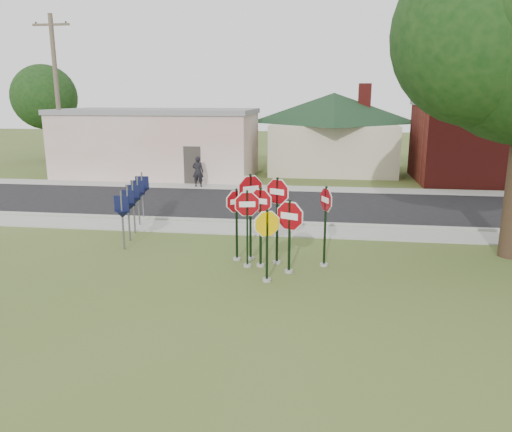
# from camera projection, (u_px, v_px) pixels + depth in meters

# --- Properties ---
(ground) EXTENTS (120.00, 120.00, 0.00)m
(ground) POSITION_uv_depth(u_px,v_px,m) (263.00, 284.00, 13.61)
(ground) COLOR #3E541F
(ground) RESTS_ON ground
(sidewalk_near) EXTENTS (60.00, 1.60, 0.06)m
(sidewalk_near) POSITION_uv_depth(u_px,v_px,m) (281.00, 230.00, 18.90)
(sidewalk_near) COLOR gray
(sidewalk_near) RESTS_ON ground
(road) EXTENTS (60.00, 7.00, 0.04)m
(road) POSITION_uv_depth(u_px,v_px,m) (290.00, 206.00, 23.23)
(road) COLOR black
(road) RESTS_ON ground
(sidewalk_far) EXTENTS (60.00, 1.60, 0.06)m
(sidewalk_far) POSITION_uv_depth(u_px,v_px,m) (296.00, 189.00, 27.37)
(sidewalk_far) COLOR gray
(sidewalk_far) RESTS_ON ground
(curb) EXTENTS (60.00, 0.20, 0.14)m
(curb) POSITION_uv_depth(u_px,v_px,m) (284.00, 223.00, 19.85)
(curb) COLOR gray
(curb) RESTS_ON ground
(stop_sign_center) EXTENTS (0.92, 0.39, 2.51)m
(stop_sign_center) POSITION_uv_depth(u_px,v_px,m) (261.00, 217.00, 14.66)
(stop_sign_center) COLOR gray
(stop_sign_center) RESTS_ON ground
(stop_sign_yellow) EXTENTS (0.92, 0.41, 2.14)m
(stop_sign_yellow) POSITION_uv_depth(u_px,v_px,m) (267.00, 237.00, 13.52)
(stop_sign_yellow) COLOR gray
(stop_sign_yellow) RESTS_ON ground
(stop_sign_left) EXTENTS (1.00, 0.24, 2.44)m
(stop_sign_left) POSITION_uv_depth(u_px,v_px,m) (247.00, 219.00, 14.64)
(stop_sign_left) COLOR gray
(stop_sign_left) RESTS_ON ground
(stop_sign_right) EXTENTS (1.08, 0.49, 2.28)m
(stop_sign_right) POSITION_uv_depth(u_px,v_px,m) (290.00, 226.00, 14.17)
(stop_sign_right) COLOR gray
(stop_sign_right) RESTS_ON ground
(stop_sign_back_right) EXTENTS (0.96, 0.51, 2.77)m
(stop_sign_back_right) POSITION_uv_depth(u_px,v_px,m) (277.00, 208.00, 14.88)
(stop_sign_back_right) COLOR gray
(stop_sign_back_right) RESTS_ON ground
(stop_sign_back_left) EXTENTS (0.93, 0.73, 2.83)m
(stop_sign_back_left) POSITION_uv_depth(u_px,v_px,m) (250.00, 203.00, 15.25)
(stop_sign_back_left) COLOR gray
(stop_sign_back_left) RESTS_ON ground
(stop_sign_far_right) EXTENTS (0.45, 0.89, 2.53)m
(stop_sign_far_right) POSITION_uv_depth(u_px,v_px,m) (325.00, 216.00, 14.70)
(stop_sign_far_right) COLOR gray
(stop_sign_far_right) RESTS_ON ground
(stop_sign_far_left) EXTENTS (0.76, 0.62, 2.36)m
(stop_sign_far_left) POSITION_uv_depth(u_px,v_px,m) (237.00, 216.00, 15.27)
(stop_sign_far_left) COLOR gray
(stop_sign_far_left) RESTS_ON ground
(route_sign_row) EXTENTS (1.43, 4.63, 2.00)m
(route_sign_row) POSITION_uv_depth(u_px,v_px,m) (133.00, 201.00, 18.39)
(route_sign_row) COLOR #59595E
(route_sign_row) RESTS_ON ground
(building_stucco) EXTENTS (12.20, 6.20, 4.20)m
(building_stucco) POSITION_uv_depth(u_px,v_px,m) (158.00, 142.00, 31.65)
(building_stucco) COLOR silver
(building_stucco) RESTS_ON ground
(building_house) EXTENTS (11.60, 11.60, 6.20)m
(building_house) POSITION_uv_depth(u_px,v_px,m) (333.00, 116.00, 33.66)
(building_house) COLOR #BCB296
(building_house) RESTS_ON ground
(building_brick) EXTENTS (10.20, 6.20, 4.75)m
(building_brick) POSITION_uv_depth(u_px,v_px,m) (505.00, 141.00, 29.23)
(building_brick) COLOR maroon
(building_brick) RESTS_ON ground
(utility_pole_near) EXTENTS (2.20, 0.26, 9.50)m
(utility_pole_near) POSITION_uv_depth(u_px,v_px,m) (57.00, 96.00, 28.97)
(utility_pole_near) COLOR #4D3F33
(utility_pole_near) RESTS_ON ground
(bg_tree_left) EXTENTS (4.90, 4.90, 7.35)m
(bg_tree_left) POSITION_uv_depth(u_px,v_px,m) (44.00, 97.00, 38.27)
(bg_tree_left) COLOR black
(bg_tree_left) RESTS_ON ground
(pedestrian) EXTENTS (0.63, 0.42, 1.70)m
(pedestrian) POSITION_uv_depth(u_px,v_px,m) (198.00, 171.00, 27.68)
(pedestrian) COLOR black
(pedestrian) RESTS_ON sidewalk_far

